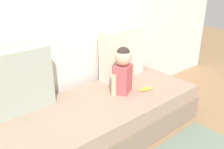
{
  "coord_description": "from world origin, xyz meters",
  "views": [
    {
      "loc": [
        -1.25,
        -1.66,
        1.6
      ],
      "look_at": [
        0.17,
        0.0,
        0.67
      ],
      "focal_mm": 38.89,
      "sensor_mm": 36.0,
      "label": 1
    }
  ],
  "objects_px": {
    "throw_pillow_right": "(122,53)",
    "toddler": "(123,69)",
    "throw_pillow_left": "(20,81)",
    "banana": "(146,89)",
    "couch": "(100,120)"
  },
  "relations": [
    {
      "from": "couch",
      "to": "toddler",
      "type": "xyz_separation_m",
      "value": [
        0.33,
        0.02,
        0.47
      ]
    },
    {
      "from": "throw_pillow_right",
      "to": "banana",
      "type": "distance_m",
      "value": 0.54
    },
    {
      "from": "throw_pillow_left",
      "to": "banana",
      "type": "distance_m",
      "value": 1.27
    },
    {
      "from": "throw_pillow_right",
      "to": "toddler",
      "type": "height_order",
      "value": "throw_pillow_right"
    },
    {
      "from": "toddler",
      "to": "banana",
      "type": "distance_m",
      "value": 0.35
    },
    {
      "from": "throw_pillow_left",
      "to": "throw_pillow_right",
      "type": "relative_size",
      "value": 0.99
    },
    {
      "from": "toddler",
      "to": "banana",
      "type": "height_order",
      "value": "toddler"
    },
    {
      "from": "toddler",
      "to": "throw_pillow_right",
      "type": "bearing_deg",
      "value": 48.81
    },
    {
      "from": "throw_pillow_left",
      "to": "banana",
      "type": "height_order",
      "value": "throw_pillow_left"
    },
    {
      "from": "throw_pillow_left",
      "to": "throw_pillow_right",
      "type": "bearing_deg",
      "value": 0.0
    },
    {
      "from": "toddler",
      "to": "throw_pillow_left",
      "type": "bearing_deg",
      "value": 161.3
    },
    {
      "from": "couch",
      "to": "throw_pillow_right",
      "type": "height_order",
      "value": "throw_pillow_right"
    },
    {
      "from": "throw_pillow_left",
      "to": "banana",
      "type": "bearing_deg",
      "value": -22.1
    },
    {
      "from": "throw_pillow_right",
      "to": "banana",
      "type": "xyz_separation_m",
      "value": [
        -0.07,
        -0.47,
        -0.27
      ]
    },
    {
      "from": "throw_pillow_left",
      "to": "toddler",
      "type": "distance_m",
      "value": 1.0
    }
  ]
}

